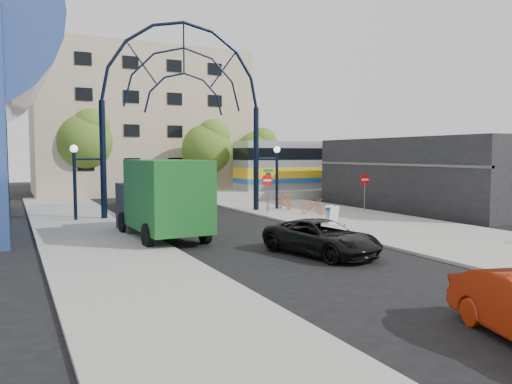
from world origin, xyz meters
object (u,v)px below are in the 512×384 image
tree_north_b (85,138)px  green_truck (161,199)px  do_not_enter_sign (365,183)px  city_bus (173,190)px  tree_north_a (208,146)px  stop_sign (267,184)px  bike_near_b (284,201)px  bike_near_a (313,206)px  gateway_arch (184,79)px  black_suv (322,238)px  sandwich_board (332,213)px  train_car (360,165)px  street_name_sign (268,181)px  tree_north_c (258,150)px

tree_north_b → green_truck: tree_north_b is taller
do_not_enter_sign → city_bus: bearing=151.0°
do_not_enter_sign → tree_north_a: tree_north_a is taller
stop_sign → bike_near_b: size_ratio=1.37×
tree_north_b → bike_near_a: bearing=-60.9°
green_truck → bike_near_a: size_ratio=3.94×
tree_north_a → bike_near_a: bearing=-86.4°
gateway_arch → tree_north_b: size_ratio=1.70×
gateway_arch → green_truck: 10.87m
tree_north_a → bike_near_b: tree_north_a is taller
black_suv → sandwich_board: bearing=38.5°
sandwich_board → bike_near_b: bike_near_b is taller
tree_north_a → train_car: bearing=-15.8°
street_name_sign → bike_near_b: 2.52m
tree_north_a → bike_near_b: 12.95m
street_name_sign → green_truck: size_ratio=0.38×
tree_north_b → black_suv: 30.87m
black_suv → do_not_enter_sign: bearing=31.3°
stop_sign → sandwich_board: size_ratio=2.53×
gateway_arch → green_truck: size_ratio=1.87×
stop_sign → train_car: (15.20, 10.00, 0.91)m
street_name_sign → tree_north_c: 16.95m
tree_north_b → black_suv: tree_north_b is taller
tree_north_a → city_bus: 11.99m
stop_sign → city_bus: 6.47m
tree_north_b → gateway_arch: bearing=-76.3°
gateway_arch → train_car: (20.00, 8.00, -5.66)m
black_suv → bike_near_b: size_ratio=2.70×
gateway_arch → stop_sign: bearing=-22.6°
sandwich_board → tree_north_b: (-9.48, 23.95, 4.52)m
gateway_arch → sandwich_board: bearing=-55.1°
gateway_arch → train_car: bearing=21.8°
stop_sign → street_name_sign: street_name_sign is taller
tree_north_c → city_bus: size_ratio=0.62×
black_suv → bike_near_b: bearing=52.2°
stop_sign → black_suv: 12.95m
sandwich_board → city_bus: city_bus is taller
tree_north_b → city_bus: size_ratio=0.76×
sandwich_board → bike_near_b: bearing=79.8°
city_bus → green_truck: green_truck is taller
gateway_arch → tree_north_a: (6.12, 11.93, -3.95)m
tree_north_c → bike_near_b: (-5.15, -14.31, -3.61)m
city_bus → stop_sign: bearing=-37.0°
street_name_sign → train_car: size_ratio=0.11×
sandwich_board → tree_north_a: 20.33m
tree_north_a → tree_north_c: 6.33m
tree_north_b → city_bus: (3.76, -13.75, -3.78)m
sandwich_board → green_truck: 9.39m
sandwich_board → train_car: size_ratio=0.04×
bike_near_b → do_not_enter_sign: bearing=-46.1°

